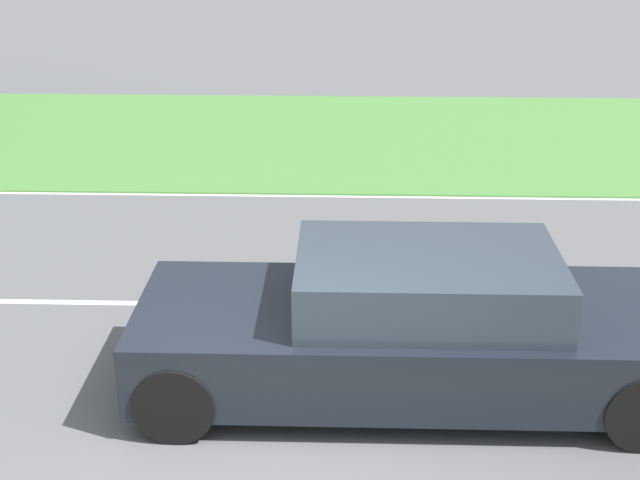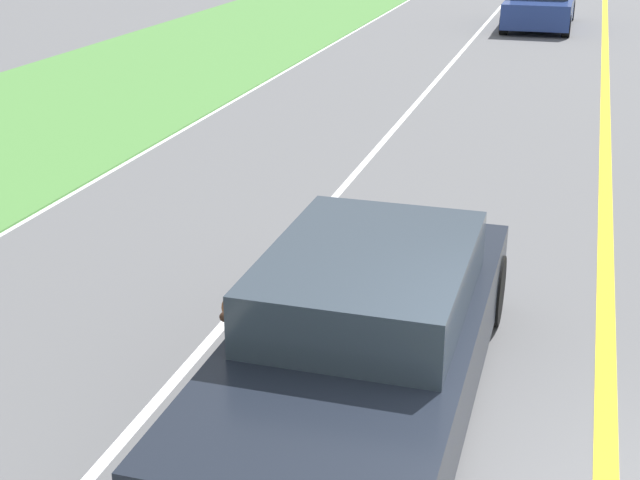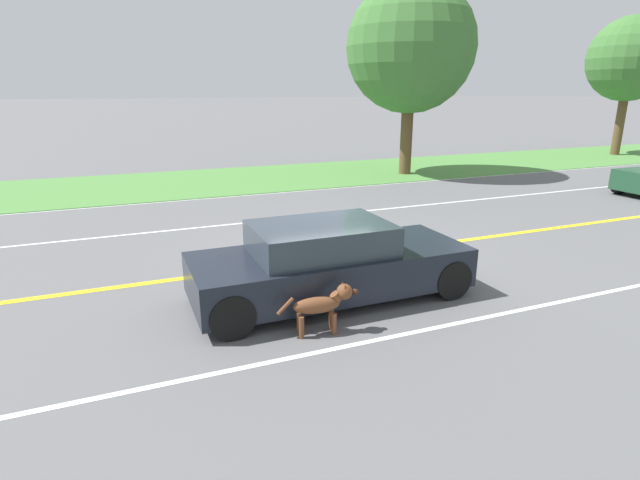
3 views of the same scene
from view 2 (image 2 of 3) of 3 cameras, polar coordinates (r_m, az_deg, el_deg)
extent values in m
cube|color=white|center=(6.93, -13.14, -13.05)|extent=(0.10, 160.00, 0.01)
cube|color=black|center=(6.98, 2.74, -7.30)|extent=(1.75, 4.61, 0.65)
cube|color=#2D3842|center=(6.89, 3.19, -2.46)|extent=(1.51, 2.21, 0.48)
cylinder|color=black|center=(8.86, 0.70, -1.99)|extent=(0.22, 0.67, 0.67)
cylinder|color=black|center=(8.60, 10.87, -3.15)|extent=(0.22, 0.67, 0.67)
ellipsoid|color=brown|center=(7.91, -3.92, -4.18)|extent=(0.31, 0.71, 0.24)
cylinder|color=brown|center=(7.88, -5.19, -6.63)|extent=(0.08, 0.08, 0.33)
cylinder|color=brown|center=(8.26, -3.55, -5.20)|extent=(0.08, 0.08, 0.33)
cylinder|color=brown|center=(7.82, -4.20, -6.86)|extent=(0.08, 0.08, 0.33)
cylinder|color=brown|center=(8.19, -2.60, -5.41)|extent=(0.08, 0.08, 0.33)
cylinder|color=brown|center=(7.64, -4.98, -4.38)|extent=(0.17, 0.21, 0.18)
sphere|color=brown|center=(7.51, -5.44, -4.29)|extent=(0.26, 0.26, 0.23)
ellipsoid|color=#331E14|center=(7.40, -6.05, -4.91)|extent=(0.12, 0.12, 0.09)
cone|color=#55301C|center=(7.51, -5.85, -3.57)|extent=(0.08, 0.08, 0.11)
cone|color=#55301C|center=(7.45, -4.99, -3.75)|extent=(0.08, 0.08, 0.11)
cylinder|color=brown|center=(8.25, -2.45, -2.72)|extent=(0.09, 0.26, 0.26)
cube|color=navy|center=(28.10, 13.89, 14.15)|extent=(1.89, 4.37, 0.70)
cylinder|color=black|center=(26.42, 11.70, 13.41)|extent=(0.22, 0.61, 0.61)
cylinder|color=black|center=(29.95, 12.40, 14.29)|extent=(0.22, 0.61, 0.61)
cylinder|color=black|center=(26.32, 15.50, 13.06)|extent=(0.22, 0.61, 0.61)
cylinder|color=black|center=(29.86, 15.76, 13.97)|extent=(0.22, 0.61, 0.61)
camera|label=1|loc=(7.69, 64.26, 12.83)|focal=50.00mm
camera|label=3|loc=(12.52, -28.14, 17.04)|focal=28.00mm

